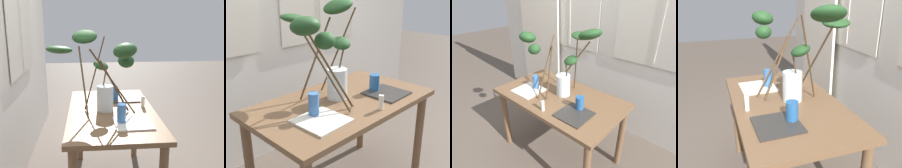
% 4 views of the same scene
% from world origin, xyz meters
% --- Properties ---
extents(dining_table, '(1.26, 0.71, 0.74)m').
position_xyz_m(dining_table, '(0.00, 0.00, 0.63)').
color(dining_table, brown).
rests_on(dining_table, ground).
extents(vase_with_branches, '(0.79, 0.71, 0.69)m').
position_xyz_m(vase_with_branches, '(-0.03, 0.12, 1.14)').
color(vase_with_branches, silver).
rests_on(vase_with_branches, dining_table).
extents(drinking_glass_blue_left, '(0.07, 0.07, 0.15)m').
position_xyz_m(drinking_glass_blue_left, '(-0.29, -0.05, 0.82)').
color(drinking_glass_blue_left, '#386BAD').
rests_on(drinking_glass_blue_left, dining_table).
extents(drinking_glass_blue_right, '(0.07, 0.07, 0.13)m').
position_xyz_m(drinking_glass_blue_right, '(0.29, -0.05, 0.81)').
color(drinking_glass_blue_right, '#235693').
rests_on(drinking_glass_blue_right, dining_table).
extents(plate_square_left, '(0.28, 0.28, 0.01)m').
position_xyz_m(plate_square_left, '(-0.31, -0.13, 0.75)').
color(plate_square_left, silver).
rests_on(plate_square_left, dining_table).
extents(plate_square_right, '(0.27, 0.27, 0.01)m').
position_xyz_m(plate_square_right, '(0.31, -0.15, 0.75)').
color(plate_square_right, '#2D2B28').
rests_on(plate_square_right, dining_table).
extents(pillar_candle, '(0.03, 0.03, 0.11)m').
position_xyz_m(pillar_candle, '(0.06, -0.28, 0.79)').
color(pillar_candle, silver).
rests_on(pillar_candle, dining_table).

